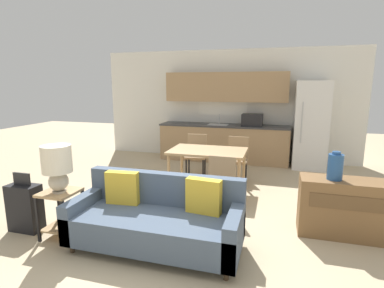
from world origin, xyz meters
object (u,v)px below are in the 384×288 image
Objects in this scene: couch at (158,219)px; dining_chair_far_left at (196,153)px; suitcase at (25,207)px; dining_chair_far_right at (237,157)px; side_table at (61,207)px; credenza at (342,208)px; dining_chair_near_right at (224,179)px; refrigerator at (310,125)px; vase at (335,167)px; dining_table at (208,154)px; table_lamp at (57,165)px.

couch is 2.29× the size of dining_chair_far_left.
suitcase is at bearing -176.34° from couch.
dining_chair_far_right is at bearing -12.56° from dining_chair_far_left.
dining_chair_far_left is 3.28m from suitcase.
side_table is 3.46m from credenza.
couch is 1.38m from dining_chair_near_right.
refrigerator reaches higher than side_table.
dining_chair_far_left reaches higher than suitcase.
dining_table is at bearing 147.99° from vase.
table_lamp is at bearing -121.64° from dining_table.
dining_chair_far_right reaches higher than couch.
dining_table is at bearing 86.38° from couch.
table_lamp is 0.74× the size of suitcase.
dining_chair_far_right is at bearing 50.70° from suitcase.
vase is 0.45× the size of suitcase.
refrigerator is 2.29× the size of dining_chair_far_left.
credenza is 2.43m from dining_chair_far_right.
couch is at bearing 69.32° from dining_chair_near_right.
vase is 3.92m from suitcase.
dining_chair_near_right reaches higher than suitcase.
side_table is 0.54m from table_lamp.
refrigerator is at bearing 44.02° from dining_chair_far_right.
dining_table is 2.31× the size of table_lamp.
table_lamp reaches higher than vase.
table_lamp is 3.40m from dining_chair_far_right.
side_table is 1.70× the size of vase.
dining_chair_near_right is at bearing 38.10° from side_table.
dining_table is 1.30× the size of credenza.
refrigerator is 1.48× the size of dining_table.
dining_table reaches higher than credenza.
couch reaches higher than suitcase.
dining_chair_far_right is at bearing 78.67° from couch.
dining_chair_near_right is 1.00× the size of dining_chair_far_left.
dining_chair_far_right is 1.00× the size of dining_chair_far_left.
dining_table is (-1.85, -2.11, -0.30)m from refrigerator.
side_table is 3.08m from dining_chair_far_left.
couch is 2.79m from dining_chair_far_right.
vase reaches higher than dining_chair_near_right.
refrigerator is 5.58× the size of vase.
dining_table is 2.03m from couch.
couch is 1.23m from side_table.
table_lamp is at bearing -120.88° from dining_chair_far_right.
credenza is at bearing -46.34° from dining_chair_far_left.
refrigerator is 1.91× the size of credenza.
refrigerator is at bearing 52.88° from side_table.
table_lamp is 0.67× the size of dining_chair_near_right.
dining_chair_far_left reaches higher than dining_table.
table_lamp reaches higher than credenza.
dining_table is at bearing -57.75° from dining_chair_near_right.
refrigerator reaches higher than dining_chair_near_right.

